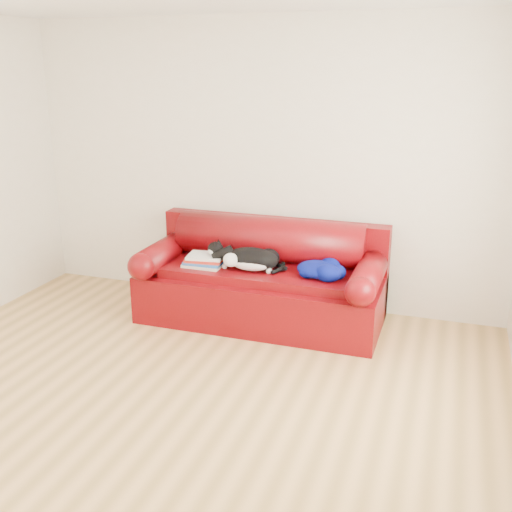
% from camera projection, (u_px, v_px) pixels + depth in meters
% --- Properties ---
extents(ground, '(4.50, 4.50, 0.00)m').
position_uv_depth(ground, '(168.00, 400.00, 4.06)').
color(ground, olive).
rests_on(ground, ground).
extents(room_shell, '(4.52, 4.02, 2.61)m').
position_uv_depth(room_shell, '(175.00, 155.00, 3.53)').
color(room_shell, beige).
rests_on(room_shell, ground).
extents(sofa_base, '(2.10, 0.90, 0.50)m').
position_uv_depth(sofa_base, '(261.00, 295.00, 5.28)').
color(sofa_base, '#430206').
rests_on(sofa_base, ground).
extents(sofa_back, '(2.10, 1.01, 0.88)m').
position_uv_depth(sofa_back, '(270.00, 254.00, 5.41)').
color(sofa_back, '#430206').
rests_on(sofa_back, ground).
extents(book_stack, '(0.34, 0.28, 0.10)m').
position_uv_depth(book_stack, '(205.00, 260.00, 5.22)').
color(book_stack, beige).
rests_on(book_stack, sofa_base).
extents(cat, '(0.68, 0.42, 0.24)m').
position_uv_depth(cat, '(251.00, 260.00, 5.09)').
color(cat, black).
rests_on(cat, sofa_base).
extents(blanket, '(0.48, 0.49, 0.14)m').
position_uv_depth(blanket, '(320.00, 269.00, 4.96)').
color(blanket, '#020C49').
rests_on(blanket, sofa_base).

